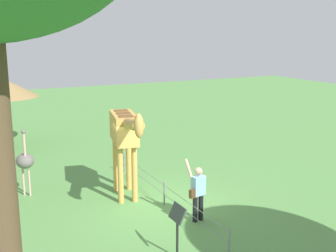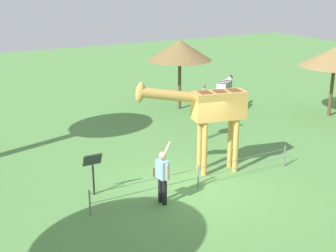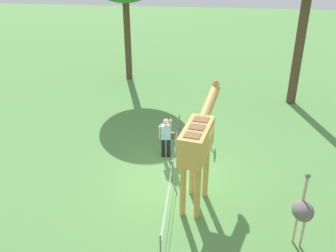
# 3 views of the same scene
# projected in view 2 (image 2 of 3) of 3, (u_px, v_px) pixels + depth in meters

# --- Properties ---
(ground_plane) EXTENTS (60.00, 60.00, 0.00)m
(ground_plane) POSITION_uv_depth(u_px,v_px,m) (195.00, 186.00, 14.41)
(ground_plane) COLOR #568E47
(giraffe) EXTENTS (3.66, 1.23, 3.24)m
(giraffe) POSITION_uv_depth(u_px,v_px,m) (211.00, 110.00, 14.78)
(giraffe) COLOR gold
(giraffe) RESTS_ON ground_plane
(visitor) EXTENTS (0.55, 0.58, 1.77)m
(visitor) POSITION_uv_depth(u_px,v_px,m) (162.00, 174.00, 13.05)
(visitor) COLOR black
(visitor) RESTS_ON ground_plane
(zebra) EXTENTS (1.61, 1.35, 1.66)m
(zebra) POSITION_uv_depth(u_px,v_px,m) (225.00, 90.00, 21.62)
(zebra) COLOR black
(zebra) RESTS_ON ground_plane
(ostrich) EXTENTS (0.70, 0.56, 2.25)m
(ostrich) POSITION_uv_depth(u_px,v_px,m) (206.00, 110.00, 18.23)
(ostrich) COLOR #CC9E93
(ostrich) RESTS_ON ground_plane
(shade_hut_near) EXTENTS (3.17, 3.17, 3.21)m
(shade_hut_near) POSITION_uv_depth(u_px,v_px,m) (335.00, 57.00, 20.77)
(shade_hut_near) COLOR brown
(shade_hut_near) RESTS_ON ground_plane
(shade_hut_far) EXTENTS (3.07, 3.07, 3.37)m
(shade_hut_far) POSITION_uv_depth(u_px,v_px,m) (180.00, 50.00, 21.92)
(shade_hut_far) COLOR brown
(shade_hut_far) RESTS_ON ground_plane
(info_sign) EXTENTS (0.56, 0.21, 1.32)m
(info_sign) POSITION_uv_depth(u_px,v_px,m) (93.00, 165.00, 13.54)
(info_sign) COLOR black
(info_sign) RESTS_ON ground_plane
(wire_fence) EXTENTS (7.05, 0.05, 0.75)m
(wire_fence) POSITION_uv_depth(u_px,v_px,m) (198.00, 176.00, 14.16)
(wire_fence) COLOR slate
(wire_fence) RESTS_ON ground_plane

